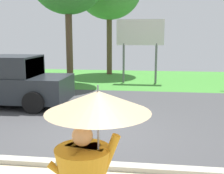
# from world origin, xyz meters

# --- Properties ---
(ground_plane) EXTENTS (40.00, 22.00, 0.20)m
(ground_plane) POSITION_xyz_m (0.00, 2.95, -0.05)
(ground_plane) COLOR #424244
(pickup_truck) EXTENTS (5.20, 2.28, 1.88)m
(pickup_truck) POSITION_xyz_m (-4.05, 2.67, 0.87)
(pickup_truck) COLOR #23282D
(pickup_truck) RESTS_ON ground_plane
(roadside_billboard) EXTENTS (2.60, 0.12, 3.50)m
(roadside_billboard) POSITION_xyz_m (0.99, 8.46, 2.55)
(roadside_billboard) COLOR slate
(roadside_billboard) RESTS_ON ground_plane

